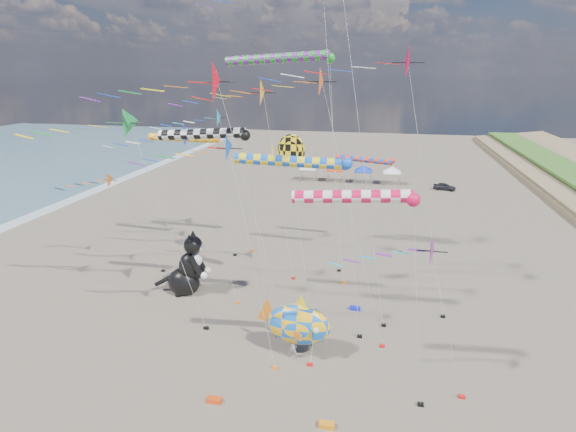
{
  "coord_description": "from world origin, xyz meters",
  "views": [
    {
      "loc": [
        7.32,
        -19.8,
        19.35
      ],
      "look_at": [
        0.5,
        12.0,
        8.79
      ],
      "focal_mm": 28.0,
      "sensor_mm": 36.0,
      "label": 1
    }
  ],
  "objects_px": {
    "cat_inflatable": "(186,263)",
    "child_green": "(322,336)",
    "fish_inflatable": "(298,324)",
    "person_adult": "(293,349)",
    "child_blue": "(302,331)",
    "parked_car": "(445,187)"
  },
  "relations": [
    {
      "from": "child_green",
      "to": "cat_inflatable",
      "type": "bearing_deg",
      "value": 153.09
    },
    {
      "from": "cat_inflatable",
      "to": "child_green",
      "type": "relative_size",
      "value": 5.55
    },
    {
      "from": "child_blue",
      "to": "person_adult",
      "type": "bearing_deg",
      "value": -122.07
    },
    {
      "from": "child_blue",
      "to": "child_green",
      "type": "bearing_deg",
      "value": -38.66
    },
    {
      "from": "cat_inflatable",
      "to": "person_adult",
      "type": "distance_m",
      "value": 13.8
    },
    {
      "from": "child_green",
      "to": "child_blue",
      "type": "distance_m",
      "value": 1.6
    },
    {
      "from": "person_adult",
      "to": "child_blue",
      "type": "height_order",
      "value": "person_adult"
    },
    {
      "from": "cat_inflatable",
      "to": "person_adult",
      "type": "height_order",
      "value": "cat_inflatable"
    },
    {
      "from": "fish_inflatable",
      "to": "person_adult",
      "type": "height_order",
      "value": "fish_inflatable"
    },
    {
      "from": "parked_car",
      "to": "person_adult",
      "type": "bearing_deg",
      "value": 176.93
    },
    {
      "from": "cat_inflatable",
      "to": "person_adult",
      "type": "bearing_deg",
      "value": -39.25
    },
    {
      "from": "cat_inflatable",
      "to": "child_blue",
      "type": "xyz_separation_m",
      "value": [
        11.46,
        -4.88,
        -2.42
      ]
    },
    {
      "from": "fish_inflatable",
      "to": "child_green",
      "type": "relative_size",
      "value": 5.75
    },
    {
      "from": "child_green",
      "to": "fish_inflatable",
      "type": "bearing_deg",
      "value": -131.45
    },
    {
      "from": "person_adult",
      "to": "child_green",
      "type": "height_order",
      "value": "person_adult"
    },
    {
      "from": "person_adult",
      "to": "child_blue",
      "type": "relative_size",
      "value": 1.36
    },
    {
      "from": "fish_inflatable",
      "to": "child_blue",
      "type": "height_order",
      "value": "fish_inflatable"
    },
    {
      "from": "cat_inflatable",
      "to": "child_green",
      "type": "bearing_deg",
      "value": -27.06
    },
    {
      "from": "cat_inflatable",
      "to": "child_green",
      "type": "height_order",
      "value": "cat_inflatable"
    },
    {
      "from": "fish_inflatable",
      "to": "parked_car",
      "type": "height_order",
      "value": "fish_inflatable"
    },
    {
      "from": "child_green",
      "to": "child_blue",
      "type": "bearing_deg",
      "value": 165.29
    },
    {
      "from": "child_blue",
      "to": "parked_car",
      "type": "distance_m",
      "value": 51.08
    }
  ]
}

